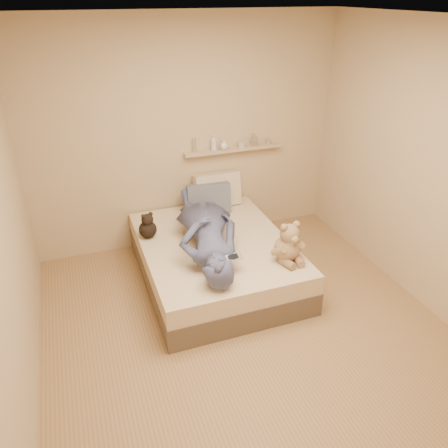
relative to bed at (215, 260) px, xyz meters
name	(u,v)px	position (x,y,z in m)	size (l,w,h in m)	color
room	(253,205)	(0.00, -0.93, 1.08)	(3.80, 3.80, 3.80)	#9A754F
bed	(215,260)	(0.00, 0.00, 0.00)	(1.50, 1.90, 0.45)	brown
game_console	(233,258)	(-0.03, -0.59, 0.39)	(0.20, 0.11, 0.06)	#AAADB1
teddy_bear	(288,245)	(0.55, -0.58, 0.40)	(0.35, 0.34, 0.42)	tan
dark_plush	(148,227)	(-0.63, 0.32, 0.35)	(0.19, 0.19, 0.29)	black
pillow_cream	(217,190)	(0.32, 0.83, 0.43)	(0.55, 0.16, 0.40)	beige
pillow_grey	(209,198)	(0.16, 0.69, 0.40)	(0.50, 0.14, 0.34)	slate
person	(207,230)	(-0.11, -0.07, 0.42)	(0.60, 1.65, 0.39)	#4C5278
wall_shelf	(233,149)	(0.55, 0.91, 0.88)	(1.20, 0.12, 0.03)	tan
shelf_bottles	(231,143)	(0.52, 0.91, 0.96)	(0.97, 0.12, 0.19)	white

